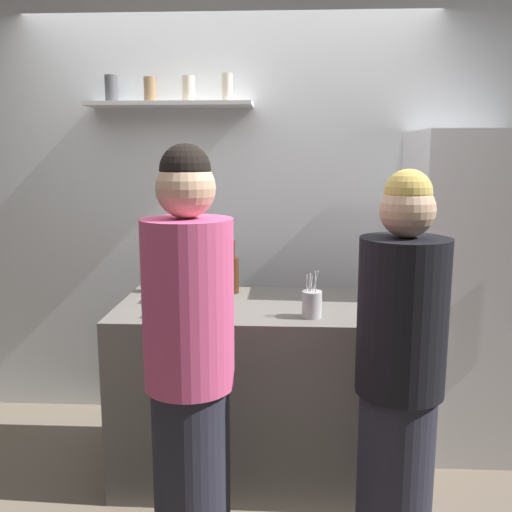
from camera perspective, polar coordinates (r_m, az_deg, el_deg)
name	(u,v)px	position (r m, az deg, el deg)	size (l,w,h in m)	color
back_wall_assembly	(230,212)	(3.60, -2.60, 4.42)	(4.80, 0.32, 2.60)	white
refrigerator	(463,293)	(3.41, 20.12, -3.48)	(0.61, 0.69, 1.79)	white
counter	(256,388)	(3.05, 0.00, -13.20)	(1.41, 0.75, 0.91)	#66605B
baking_pan	(184,294)	(3.02, -7.31, -3.82)	(0.34, 0.24, 0.05)	gray
utensil_holder	(312,304)	(2.66, 5.66, -4.83)	(0.09, 0.09, 0.23)	#B2B2B7
wine_bottle_amber_glass	(233,273)	(3.10, -2.37, -1.76)	(0.07, 0.07, 0.29)	#472814
wine_bottle_pale_glass	(155,274)	(3.18, -10.18, -1.80)	(0.08, 0.08, 0.27)	#B2BFB2
wine_bottle_green_glass	(206,297)	(2.62, -5.11, -4.11)	(0.07, 0.07, 0.30)	#19471E
water_bottle_plastic	(213,288)	(2.74, -4.32, -3.29)	(0.09, 0.09, 0.26)	silver
person_pink_top	(190,374)	(2.20, -6.70, -11.77)	(0.34, 0.34, 1.71)	#262633
person_blonde	(399,383)	(2.31, 14.24, -12.31)	(0.34, 0.34, 1.62)	#262633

